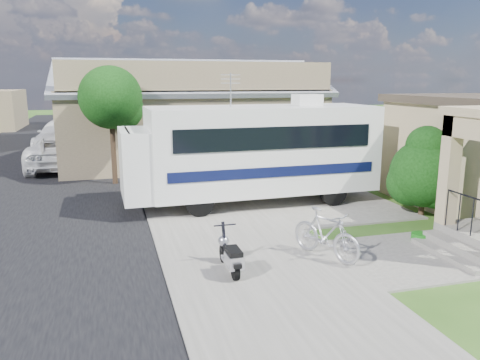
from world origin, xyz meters
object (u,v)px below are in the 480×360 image
object	(u,v)px
van	(61,135)
motorhome	(253,150)
scooter	(230,256)
garden_hose	(420,238)
bicycle	(326,236)
pickup_truck	(63,150)
shrub	(425,170)

from	to	relation	value
van	motorhome	bearing A→B (deg)	-56.96
scooter	garden_hose	distance (m)	5.20
van	bicycle	bearing A→B (deg)	-62.75
motorhome	scooter	world-z (taller)	motorhome
pickup_truck	van	world-z (taller)	pickup_truck
pickup_truck	garden_hose	distance (m)	16.53
shrub	garden_hose	size ratio (longest dim) A/B	6.24
pickup_truck	bicycle	bearing A→B (deg)	116.15
bicycle	van	xyz separation A→B (m)	(-7.29, 20.34, 0.27)
bicycle	pickup_truck	distance (m)	15.45
scooter	motorhome	bearing A→B (deg)	68.18
shrub	van	size ratio (longest dim) A/B	0.48
motorhome	van	xyz separation A→B (m)	(-7.19, 15.07, -0.97)
pickup_truck	garden_hose	world-z (taller)	pickup_truck
shrub	bicycle	world-z (taller)	shrub
motorhome	pickup_truck	size ratio (longest dim) A/B	1.36
motorhome	bicycle	xyz separation A→B (m)	(0.10, -5.26, -1.23)
shrub	van	xyz separation A→B (m)	(-11.72, 17.81, -0.56)
pickup_truck	scooter	bearing A→B (deg)	107.79
motorhome	scooter	size ratio (longest dim) A/B	5.85
shrub	scooter	world-z (taller)	shrub
shrub	garden_hose	world-z (taller)	shrub
shrub	pickup_truck	xyz separation A→B (m)	(-11.12, 11.40, -0.56)
motorhome	pickup_truck	xyz separation A→B (m)	(-6.59, 8.66, -0.96)
shrub	bicycle	distance (m)	5.17
van	scooter	bearing A→B (deg)	-68.79
pickup_truck	van	bearing A→B (deg)	-84.10
scooter	garden_hose	xyz separation A→B (m)	(5.14, 0.68, -0.32)
scooter	bicycle	bearing A→B (deg)	5.44
shrub	scooter	distance (m)	7.32
motorhome	shrub	distance (m)	5.31
bicycle	garden_hose	xyz separation A→B (m)	(2.86, 0.45, -0.47)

